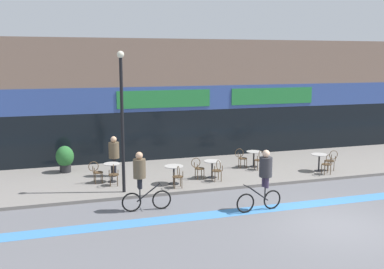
{
  "coord_description": "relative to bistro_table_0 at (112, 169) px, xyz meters",
  "views": [
    {
      "loc": [
        -8.16,
        -11.16,
        5.06
      ],
      "look_at": [
        -2.45,
        7.01,
        1.82
      ],
      "focal_mm": 42.0,
      "sensor_mm": 36.0,
      "label": 1
    }
  ],
  "objects": [
    {
      "name": "pedestrian_near_end",
      "position": [
        0.23,
        0.9,
        0.48
      ],
      "size": [
        0.52,
        0.52,
        1.71
      ],
      "rotation": [
        0.0,
        0.0,
        -0.19
      ],
      "color": "black",
      "rests_on": "sidewalk_slab"
    },
    {
      "name": "cafe_chair_0_side",
      "position": [
        -0.63,
        -0.01,
        -0.02
      ],
      "size": [
        0.59,
        0.43,
        0.9
      ],
      "rotation": [
        0.0,
        0.0,
        0.09
      ],
      "color": "#4C3823",
      "rests_on": "sidewalk_slab"
    },
    {
      "name": "planter_pot",
      "position": [
        -1.75,
        2.2,
        0.1
      ],
      "size": [
        0.77,
        0.77,
        1.17
      ],
      "color": "#232326",
      "rests_on": "sidewalk_slab"
    },
    {
      "name": "cafe_chair_0_near",
      "position": [
        -0.01,
        -0.63,
        -0.02
      ],
      "size": [
        0.45,
        0.6,
        0.9
      ],
      "rotation": [
        0.0,
        0.0,
        1.45
      ],
      "color": "#4C3823",
      "rests_on": "sidewalk_slab"
    },
    {
      "name": "ground_plane",
      "position": [
        5.97,
        -6.61,
        -0.66
      ],
      "size": [
        120.0,
        120.0,
        0.0
      ],
      "primitive_type": "plane",
      "color": "#5B5B60"
    },
    {
      "name": "cafe_chair_4_side",
      "position": [
        9.6,
        -1.01,
        -0.02
      ],
      "size": [
        0.59,
        0.44,
        0.9
      ],
      "rotation": [
        0.0,
        0.0,
        3.04
      ],
      "color": "#4C3823",
      "rests_on": "sidewalk_slab"
    },
    {
      "name": "cafe_chair_1_near",
      "position": [
        2.31,
        -1.68,
        -0.02
      ],
      "size": [
        0.43,
        0.59,
        0.9
      ],
      "rotation": [
        0.0,
        0.0,
        1.5
      ],
      "color": "#4C3823",
      "rests_on": "sidewalk_slab"
    },
    {
      "name": "cafe_chair_2_side",
      "position": [
        3.46,
        -0.61,
        -0.02
      ],
      "size": [
        0.58,
        0.42,
        0.9
      ],
      "rotation": [
        0.0,
        0.0,
        0.05
      ],
      "color": "#4C3823",
      "rests_on": "sidewalk_slab"
    },
    {
      "name": "sidewalk_slab",
      "position": [
        5.97,
        0.64,
        -0.6
      ],
      "size": [
        40.0,
        5.5,
        0.12
      ],
      "primitive_type": "cube",
      "color": "slate",
      "rests_on": "ground"
    },
    {
      "name": "cafe_chair_3_side",
      "position": [
        5.94,
        0.62,
        -0.02
      ],
      "size": [
        0.59,
        0.44,
        0.9
      ],
      "rotation": [
        0.0,
        0.0,
        -0.11
      ],
      "color": "#4C3823",
      "rests_on": "sidewalk_slab"
    },
    {
      "name": "cyclist_0",
      "position": [
        4.45,
        -4.65,
        0.55
      ],
      "size": [
        1.69,
        0.53,
        2.07
      ],
      "rotation": [
        0.0,
        0.0,
        3.23
      ],
      "color": "black",
      "rests_on": "ground"
    },
    {
      "name": "cafe_chair_2_near",
      "position": [
        4.09,
        -1.23,
        -0.02
      ],
      "size": [
        0.43,
        0.59,
        0.9
      ],
      "rotation": [
        0.0,
        0.0,
        1.64
      ],
      "color": "#4C3823",
      "rests_on": "sidewalk_slab"
    },
    {
      "name": "bistro_table_3",
      "position": [
        6.57,
        0.61,
        -0.02
      ],
      "size": [
        0.68,
        0.68,
        0.73
      ],
      "color": "black",
      "rests_on": "sidewalk_slab"
    },
    {
      "name": "lamp_post",
      "position": [
        0.24,
        -1.54,
        2.46
      ],
      "size": [
        0.26,
        0.26,
        5.21
      ],
      "color": "black",
      "rests_on": "sidewalk_slab"
    },
    {
      "name": "cyclist_1",
      "position": [
        0.54,
        -3.48,
        0.51
      ],
      "size": [
        1.68,
        0.48,
        2.03
      ],
      "rotation": [
        0.0,
        0.0,
        -0.03
      ],
      "color": "black",
      "rests_on": "ground"
    },
    {
      "name": "cafe_chair_4_near",
      "position": [
        8.97,
        -1.62,
        -0.02
      ],
      "size": [
        0.44,
        0.6,
        0.9
      ],
      "rotation": [
        0.0,
        0.0,
        1.45
      ],
      "color": "#4C3823",
      "rests_on": "sidewalk_slab"
    },
    {
      "name": "bike_lane_stripe",
      "position": [
        5.97,
        -4.56,
        -0.66
      ],
      "size": [
        36.0,
        0.7,
        0.01
      ],
      "primitive_type": "cube",
      "color": "#3D7AB7",
      "rests_on": "ground"
    },
    {
      "name": "storefront_facade",
      "position": [
        5.97,
        5.36,
        2.32
      ],
      "size": [
        40.0,
        4.06,
        6.0
      ],
      "color": "#7F6656",
      "rests_on": "ground"
    },
    {
      "name": "bistro_table_2",
      "position": [
        4.09,
        -0.61,
        -0.02
      ],
      "size": [
        0.71,
        0.71,
        0.72
      ],
      "color": "black",
      "rests_on": "sidewalk_slab"
    },
    {
      "name": "cafe_chair_3_near",
      "position": [
        6.57,
        -0.02,
        -0.02
      ],
      "size": [
        0.42,
        0.58,
        0.9
      ],
      "rotation": [
        0.0,
        0.0,
        1.61
      ],
      "color": "#4C3823",
      "rests_on": "sidewalk_slab"
    },
    {
      "name": "bistro_table_0",
      "position": [
        0.0,
        0.0,
        0.0
      ],
      "size": [
        0.65,
        0.65,
        0.76
      ],
      "color": "black",
      "rests_on": "sidewalk_slab"
    },
    {
      "name": "bistro_table_4",
      "position": [
        8.98,
        -1.0,
        0.01
      ],
      "size": [
        0.71,
        0.71,
        0.77
      ],
      "color": "black",
      "rests_on": "sidewalk_slab"
    },
    {
      "name": "bistro_table_1",
      "position": [
        2.31,
        -1.05,
        -0.01
      ],
      "size": [
        0.76,
        0.76,
        0.74
      ],
      "color": "black",
      "rests_on": "sidewalk_slab"
    }
  ]
}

